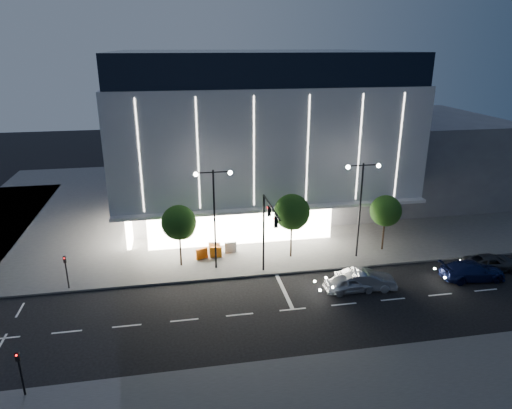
{
  "coord_description": "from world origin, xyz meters",
  "views": [
    {
      "loc": [
        -5.89,
        -30.0,
        18.65
      ],
      "look_at": [
        0.96,
        8.21,
        5.0
      ],
      "focal_mm": 32.0,
      "sensor_mm": 36.0,
      "label": 1
    }
  ],
  "objects_px": {
    "tree_mid": "(292,214)",
    "barrier_c": "(202,254)",
    "ped_signal_far": "(66,269)",
    "car_fourth": "(491,262)",
    "tree_right": "(386,212)",
    "traffic_mast": "(267,224)",
    "barrier_d": "(231,247)",
    "ped_signal_near": "(20,369)",
    "tree_left": "(179,224)",
    "car_lead": "(350,283)",
    "barrier_b": "(215,247)",
    "street_lamp_west": "(214,205)",
    "street_lamp_east": "(361,196)",
    "car_second": "(365,280)",
    "car_third": "(472,271)",
    "barrier_a": "(216,252)"
  },
  "relations": [
    {
      "from": "car_fourth",
      "to": "barrier_b",
      "type": "height_order",
      "value": "car_fourth"
    },
    {
      "from": "car_lead",
      "to": "street_lamp_west",
      "type": "bearing_deg",
      "value": 59.38
    },
    {
      "from": "car_third",
      "to": "ped_signal_near",
      "type": "bearing_deg",
      "value": 106.87
    },
    {
      "from": "ped_signal_near",
      "to": "barrier_c",
      "type": "height_order",
      "value": "ped_signal_near"
    },
    {
      "from": "street_lamp_west",
      "to": "ped_signal_far",
      "type": "distance_m",
      "value": 12.76
    },
    {
      "from": "traffic_mast",
      "to": "car_lead",
      "type": "bearing_deg",
      "value": -26.42
    },
    {
      "from": "barrier_d",
      "to": "ped_signal_near",
      "type": "bearing_deg",
      "value": -132.96
    },
    {
      "from": "traffic_mast",
      "to": "tree_right",
      "type": "height_order",
      "value": "traffic_mast"
    },
    {
      "from": "traffic_mast",
      "to": "ped_signal_far",
      "type": "xyz_separation_m",
      "value": [
        -16.0,
        1.16,
        -3.14
      ]
    },
    {
      "from": "tree_left",
      "to": "barrier_d",
      "type": "bearing_deg",
      "value": 21.85
    },
    {
      "from": "barrier_d",
      "to": "tree_mid",
      "type": "bearing_deg",
      "value": -22.12
    },
    {
      "from": "barrier_d",
      "to": "tree_left",
      "type": "bearing_deg",
      "value": -161.31
    },
    {
      "from": "street_lamp_west",
      "to": "tree_mid",
      "type": "distance_m",
      "value": 7.28
    },
    {
      "from": "street_lamp_east",
      "to": "car_third",
      "type": "xyz_separation_m",
      "value": [
        7.96,
        -5.62,
        -5.17
      ]
    },
    {
      "from": "barrier_a",
      "to": "car_lead",
      "type": "bearing_deg",
      "value": -32.12
    },
    {
      "from": "traffic_mast",
      "to": "tree_left",
      "type": "relative_size",
      "value": 1.24
    },
    {
      "from": "car_lead",
      "to": "barrier_b",
      "type": "xyz_separation_m",
      "value": [
        -9.97,
        8.84,
        -0.05
      ]
    },
    {
      "from": "street_lamp_east",
      "to": "ped_signal_far",
      "type": "bearing_deg",
      "value": -176.56
    },
    {
      "from": "barrier_c",
      "to": "street_lamp_west",
      "type": "bearing_deg",
      "value": -85.11
    },
    {
      "from": "car_second",
      "to": "tree_left",
      "type": "bearing_deg",
      "value": 73.56
    },
    {
      "from": "ped_signal_near",
      "to": "car_third",
      "type": "xyz_separation_m",
      "value": [
        32.96,
        7.88,
        -1.11
      ]
    },
    {
      "from": "tree_right",
      "to": "barrier_b",
      "type": "bearing_deg",
      "value": 172.41
    },
    {
      "from": "traffic_mast",
      "to": "tree_left",
      "type": "height_order",
      "value": "traffic_mast"
    },
    {
      "from": "barrier_a",
      "to": "car_third",
      "type": "bearing_deg",
      "value": -14.41
    },
    {
      "from": "traffic_mast",
      "to": "car_lead",
      "type": "xyz_separation_m",
      "value": [
        6.13,
        -3.05,
        -4.33
      ]
    },
    {
      "from": "ped_signal_far",
      "to": "barrier_a",
      "type": "relative_size",
      "value": 2.73
    },
    {
      "from": "tree_mid",
      "to": "barrier_c",
      "type": "distance_m",
      "value": 8.98
    },
    {
      "from": "tree_mid",
      "to": "car_second",
      "type": "height_order",
      "value": "tree_mid"
    },
    {
      "from": "tree_left",
      "to": "car_third",
      "type": "relative_size",
      "value": 1.06
    },
    {
      "from": "ped_signal_near",
      "to": "tree_mid",
      "type": "relative_size",
      "value": 0.49
    },
    {
      "from": "car_third",
      "to": "barrier_c",
      "type": "xyz_separation_m",
      "value": [
        -22.06,
        7.6,
        -0.13
      ]
    },
    {
      "from": "ped_signal_near",
      "to": "car_fourth",
      "type": "relative_size",
      "value": 0.62
    },
    {
      "from": "barrier_d",
      "to": "barrier_a",
      "type": "bearing_deg",
      "value": -154.41
    },
    {
      "from": "tree_left",
      "to": "barrier_a",
      "type": "bearing_deg",
      "value": 18.4
    },
    {
      "from": "street_lamp_west",
      "to": "ped_signal_near",
      "type": "xyz_separation_m",
      "value": [
        -12.0,
        -13.5,
        -4.07
      ]
    },
    {
      "from": "car_second",
      "to": "barrier_b",
      "type": "relative_size",
      "value": 4.37
    },
    {
      "from": "car_fourth",
      "to": "tree_right",
      "type": "bearing_deg",
      "value": 57.58
    },
    {
      "from": "ped_signal_near",
      "to": "tree_left",
      "type": "xyz_separation_m",
      "value": [
        9.03,
        14.52,
        2.15
      ]
    },
    {
      "from": "barrier_b",
      "to": "barrier_c",
      "type": "bearing_deg",
      "value": -121.86
    },
    {
      "from": "car_lead",
      "to": "car_third",
      "type": "bearing_deg",
      "value": -90.77
    },
    {
      "from": "ped_signal_far",
      "to": "car_fourth",
      "type": "bearing_deg",
      "value": -4.52
    },
    {
      "from": "car_second",
      "to": "car_fourth",
      "type": "distance_m",
      "value": 12.27
    },
    {
      "from": "street_lamp_east",
      "to": "car_second",
      "type": "height_order",
      "value": "street_lamp_east"
    },
    {
      "from": "traffic_mast",
      "to": "car_lead",
      "type": "relative_size",
      "value": 1.71
    },
    {
      "from": "car_lead",
      "to": "barrier_b",
      "type": "bearing_deg",
      "value": 47.19
    },
    {
      "from": "car_third",
      "to": "tree_right",
      "type": "bearing_deg",
      "value": 40.01
    },
    {
      "from": "ped_signal_far",
      "to": "barrier_d",
      "type": "distance_m",
      "value": 14.38
    },
    {
      "from": "street_lamp_west",
      "to": "barrier_c",
      "type": "bearing_deg",
      "value": 119.13
    },
    {
      "from": "street_lamp_west",
      "to": "barrier_a",
      "type": "height_order",
      "value": "street_lamp_west"
    },
    {
      "from": "street_lamp_east",
      "to": "ped_signal_near",
      "type": "distance_m",
      "value": 28.7
    }
  ]
}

